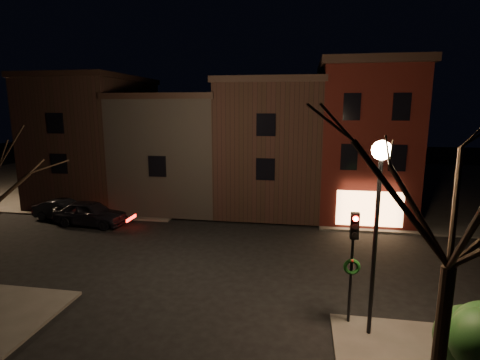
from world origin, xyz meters
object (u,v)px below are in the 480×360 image
street_lamp_near (379,186)px  traffic_signal (353,251)px  bare_tree_right (460,169)px  parked_car_b (64,210)px  parked_car_a (90,213)px

street_lamp_near → traffic_signal: bearing=140.6°
bare_tree_right → parked_car_b: (-19.62, 12.83, -5.45)m
street_lamp_near → traffic_signal: (-0.60, 0.49, -2.37)m
street_lamp_near → bare_tree_right: 2.98m
parked_car_b → bare_tree_right: bearing=-115.7°
bare_tree_right → parked_car_a: 21.75m
street_lamp_near → traffic_signal: size_ratio=1.60×
street_lamp_near → parked_car_b: size_ratio=1.54×
street_lamp_near → parked_car_b: street_lamp_near is taller
traffic_signal → parked_car_a: 17.97m
traffic_signal → parked_car_a: traffic_signal is taller
street_lamp_near → traffic_signal: street_lamp_near is taller
street_lamp_near → bare_tree_right: bearing=-62.5°
parked_car_b → parked_car_a: bearing=-99.4°
bare_tree_right → street_lamp_near: bearing=117.5°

